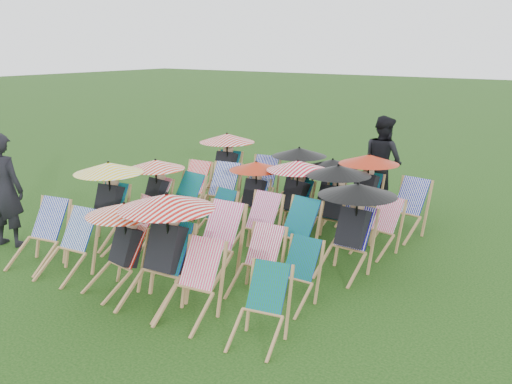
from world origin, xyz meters
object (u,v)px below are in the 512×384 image
Objects in this scene: person_left at (4,190)px; deckchair_0 at (38,235)px; deckchair_5 at (260,308)px; person_rear at (383,161)px; deckchair_29 at (404,209)px.

deckchair_0 is at bearing 151.11° from person_left.
deckchair_5 is 0.45× the size of person_left.
person_left is at bearing 83.74° from person_rear.
deckchair_5 is (4.07, 0.02, -0.06)m from deckchair_0.
deckchair_0 is at bearing 93.21° from person_rear.
deckchair_29 is 0.51× the size of person_left.
deckchair_5 is 5.30m from person_left.
deckchair_29 is 2.07m from person_rear.
deckchair_0 is 4.07m from deckchair_5.
person_rear reaches higher than deckchair_0.
person_rear is at bearing 90.02° from deckchair_5.
deckchair_29 is at bearing 38.03° from deckchair_0.
deckchair_0 is 1.31m from person_left.
person_left is (-5.20, -4.27, 0.46)m from deckchair_29.
deckchair_5 is at bearing -80.75° from deckchair_29.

